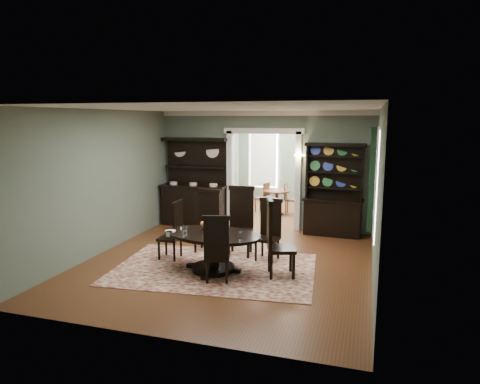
% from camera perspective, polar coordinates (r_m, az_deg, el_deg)
% --- Properties ---
extents(room, '(5.51, 6.01, 3.01)m').
position_cam_1_polar(room, '(8.20, -1.75, 1.11)').
color(room, brown).
rests_on(room, ground).
extents(parlor, '(3.51, 3.50, 3.01)m').
position_cam_1_polar(parlor, '(13.48, 5.76, 4.22)').
color(parlor, brown).
rests_on(parlor, ground).
extents(doorway_trim, '(2.08, 0.25, 2.57)m').
position_cam_1_polar(doorway_trim, '(11.01, 3.19, 3.54)').
color(doorway_trim, white).
rests_on(doorway_trim, floor).
extents(right_window, '(0.15, 1.47, 2.12)m').
position_cam_1_polar(right_window, '(8.65, 17.39, 1.27)').
color(right_window, white).
rests_on(right_window, wall_right).
extents(wall_sconce, '(0.27, 0.21, 0.21)m').
position_cam_1_polar(wall_sconce, '(10.65, 7.99, 4.72)').
color(wall_sconce, gold).
rests_on(wall_sconce, back_wall_right).
extents(rug, '(3.95, 2.84, 0.01)m').
position_cam_1_polar(rug, '(8.23, -3.43, -10.18)').
color(rug, maroon).
rests_on(rug, floor).
extents(dining_table, '(1.95, 1.88, 0.72)m').
position_cam_1_polar(dining_table, '(7.99, -3.58, -7.04)').
color(dining_table, black).
rests_on(dining_table, rug).
extents(centerpiece, '(1.56, 1.00, 0.26)m').
position_cam_1_polar(centerpiece, '(7.98, -4.07, -4.88)').
color(centerpiece, white).
rests_on(centerpiece, dining_table).
extents(chair_far_left, '(0.51, 0.46, 1.32)m').
position_cam_1_polar(chair_far_left, '(9.21, -4.27, -3.54)').
color(chair_far_left, black).
rests_on(chair_far_left, rug).
extents(chair_far_mid, '(0.59, 0.57, 1.43)m').
position_cam_1_polar(chair_far_mid, '(8.93, 0.12, -3.56)').
color(chair_far_mid, black).
rests_on(chair_far_mid, rug).
extents(chair_far_right, '(0.52, 0.50, 1.24)m').
position_cam_1_polar(chair_far_right, '(8.63, 3.92, -4.73)').
color(chair_far_right, black).
rests_on(chair_far_right, rug).
extents(chair_end_left, '(0.43, 0.46, 1.20)m').
position_cam_1_polar(chair_end_left, '(8.70, -8.77, -4.87)').
color(chair_end_left, black).
rests_on(chair_end_left, rug).
extents(chair_end_right, '(0.64, 0.66, 1.43)m').
position_cam_1_polar(chair_end_right, '(7.68, 4.66, -5.83)').
color(chair_end_right, black).
rests_on(chair_end_right, rug).
extents(chair_near, '(0.54, 0.53, 1.21)m').
position_cam_1_polar(chair_near, '(7.38, -3.11, -7.38)').
color(chair_near, black).
rests_on(chair_near, rug).
extents(sideboard, '(1.77, 0.66, 2.31)m').
position_cam_1_polar(sideboard, '(11.44, -6.07, -0.36)').
color(sideboard, black).
rests_on(sideboard, floor).
extents(welsh_dresser, '(1.46, 0.60, 2.23)m').
position_cam_1_polar(welsh_dresser, '(10.61, 12.32, -1.32)').
color(welsh_dresser, black).
rests_on(welsh_dresser, floor).
extents(parlor_table, '(0.78, 0.78, 0.72)m').
position_cam_1_polar(parlor_table, '(12.68, 4.91, -0.89)').
color(parlor_table, '#512917').
rests_on(parlor_table, parlor_floor).
extents(parlor_chair_left, '(0.42, 0.42, 0.91)m').
position_cam_1_polar(parlor_chair_left, '(12.92, 3.14, -0.59)').
color(parlor_chair_left, '#512917').
rests_on(parlor_chair_left, parlor_floor).
extents(parlor_chair_right, '(0.39, 0.39, 0.92)m').
position_cam_1_polar(parlor_chair_right, '(12.75, 6.56, -0.77)').
color(parlor_chair_right, '#512917').
rests_on(parlor_chair_right, parlor_floor).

